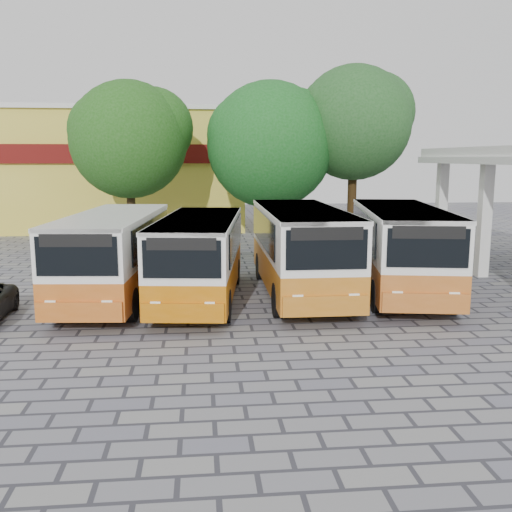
{
  "coord_description": "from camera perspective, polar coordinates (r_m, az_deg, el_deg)",
  "views": [
    {
      "loc": [
        -3.96,
        -16.45,
        4.96
      ],
      "look_at": [
        -2.0,
        3.46,
        1.5
      ],
      "focal_mm": 40.0,
      "sensor_mm": 36.0,
      "label": 1
    }
  ],
  "objects": [
    {
      "name": "ground",
      "position": [
        17.63,
        7.63,
        -6.61
      ],
      "size": [
        90.0,
        90.0,
        0.0
      ],
      "primitive_type": "plane",
      "color": "slate",
      "rests_on": "ground"
    },
    {
      "name": "shophouse_block",
      "position": [
        43.03,
        -15.2,
        8.41
      ],
      "size": [
        20.4,
        10.4,
        8.3
      ],
      "color": "gold",
      "rests_on": "ground"
    },
    {
      "name": "bus_far_left",
      "position": [
        20.47,
        -14.02,
        0.53
      ],
      "size": [
        3.32,
        8.64,
        3.04
      ],
      "rotation": [
        0.0,
        0.0,
        -0.09
      ],
      "color": "#BC5817",
      "rests_on": "ground"
    },
    {
      "name": "bus_centre_left",
      "position": [
        19.82,
        -5.66,
        0.29
      ],
      "size": [
        3.42,
        8.39,
        2.93
      ],
      "rotation": [
        0.0,
        0.0,
        -0.12
      ],
      "color": "#B85F03",
      "rests_on": "ground"
    },
    {
      "name": "bus_centre_right",
      "position": [
        20.61,
        4.49,
        1.06
      ],
      "size": [
        2.77,
        8.82,
        3.17
      ],
      "rotation": [
        0.0,
        0.0,
        -0.01
      ],
      "color": "#B66716",
      "rests_on": "ground"
    },
    {
      "name": "bus_far_right",
      "position": [
        21.52,
        14.26,
        1.15
      ],
      "size": [
        4.13,
        9.14,
        3.16
      ],
      "rotation": [
        0.0,
        0.0,
        -0.17
      ],
      "color": "#B25B1D",
      "rests_on": "ground"
    },
    {
      "name": "tree_left",
      "position": [
        32.51,
        -12.47,
        11.65
      ],
      "size": [
        6.71,
        6.39,
        9.12
      ],
      "color": "#312311",
      "rests_on": "ground"
    },
    {
      "name": "tree_middle",
      "position": [
        31.91,
        1.59,
        11.44
      ],
      "size": [
        7.28,
        6.93,
        9.11
      ],
      "color": "#3A2A14",
      "rests_on": "ground"
    },
    {
      "name": "tree_right",
      "position": [
        32.96,
        9.91,
        13.33
      ],
      "size": [
        6.65,
        6.33,
        10.03
      ],
      "color": "#36230F",
      "rests_on": "ground"
    }
  ]
}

